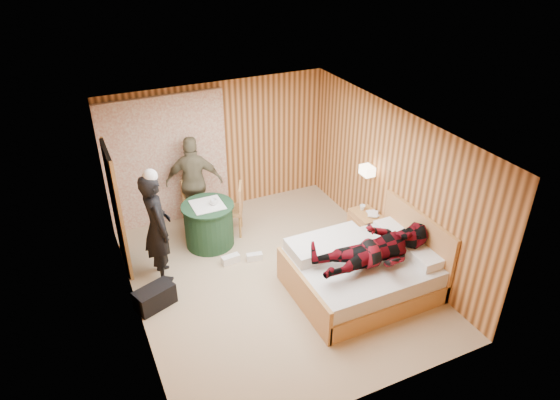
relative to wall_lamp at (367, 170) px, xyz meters
name	(u,v)px	position (x,y,z in m)	size (l,w,h in m)	color
floor	(274,278)	(-1.92, -0.45, -1.30)	(4.20, 5.00, 0.01)	tan
ceiling	(273,130)	(-1.92, -0.45, 1.20)	(4.20, 5.00, 0.01)	white
wall_back	(219,148)	(-1.92, 2.05, -0.05)	(4.20, 0.02, 2.50)	#DD9654
wall_left	(128,245)	(-4.02, -0.45, -0.05)	(0.02, 5.00, 2.50)	#DD9654
wall_right	(392,182)	(0.18, -0.45, -0.05)	(0.02, 5.00, 2.50)	#DD9654
curtain	(167,161)	(-2.92, 1.98, -0.10)	(2.20, 0.08, 2.40)	white
doorway	(117,209)	(-3.98, 0.95, -0.28)	(0.06, 0.90, 2.05)	black
wall_lamp	(367,170)	(0.00, 0.00, 0.00)	(0.26, 0.24, 0.16)	gold
bed	(363,271)	(-0.80, -1.24, -0.98)	(2.07, 1.63, 1.12)	tan
nightstand	(365,226)	(-0.04, -0.15, -1.01)	(0.42, 0.58, 0.56)	tan
round_table	(209,224)	(-2.54, 0.89, -0.90)	(0.89, 0.89, 0.79)	#1F4326
chair_far	(196,199)	(-2.56, 1.60, -0.76)	(0.48, 0.48, 0.93)	tan
chair_near	(235,206)	(-2.01, 1.04, -0.74)	(0.57, 0.57, 0.96)	tan
duffel_bag	(155,297)	(-3.77, -0.31, -1.14)	(0.57, 0.31, 0.32)	black
sneaker_left	(254,257)	(-2.02, 0.13, -1.24)	(0.26, 0.11, 0.12)	white
sneaker_right	(231,259)	(-2.41, 0.22, -1.23)	(0.30, 0.12, 0.13)	white
woman_standing	(157,227)	(-3.49, 0.37, -0.40)	(0.66, 0.43, 1.80)	black
man_at_table	(194,182)	(-2.54, 1.64, -0.44)	(1.01, 0.42, 1.72)	#73694C
man_on_bed	(377,242)	(-0.77, -1.47, -0.31)	(1.77, 0.67, 0.86)	#600912
book_lower	(368,214)	(-0.04, -0.20, -0.73)	(0.17, 0.22, 0.02)	white
book_upper	(368,213)	(-0.04, -0.20, -0.71)	(0.16, 0.22, 0.02)	white
cup_nightstand	(362,207)	(-0.04, -0.02, -0.70)	(0.10, 0.10, 0.09)	white
cup_table	(214,202)	(-2.44, 0.84, -0.46)	(0.12, 0.12, 0.10)	white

